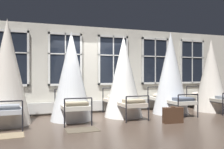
{
  "coord_description": "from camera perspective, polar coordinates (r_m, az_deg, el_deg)",
  "views": [
    {
      "loc": [
        -2.26,
        -7.14,
        1.4
      ],
      "look_at": [
        0.41,
        0.11,
        1.36
      ],
      "focal_mm": 39.29,
      "sensor_mm": 36.0,
      "label": 1
    }
  ],
  "objects": [
    {
      "name": "cot_third",
      "position": [
        7.43,
        -9.44,
        -0.55
      ],
      "size": [
        1.24,
        1.99,
        2.67
      ],
      "rotation": [
        0.0,
        0.0,
        1.57
      ],
      "color": "black",
      "rests_on": "ground"
    },
    {
      "name": "back_wall_with_windows",
      "position": [
        8.77,
        -5.29,
        1.14
      ],
      "size": [
        14.49,
        0.1,
        3.05
      ],
      "primitive_type": "cube",
      "color": "beige",
      "rests_on": "ground"
    },
    {
      "name": "cot_second",
      "position": [
        7.23,
        -23.19,
        0.26
      ],
      "size": [
        1.24,
        2.0,
        2.88
      ],
      "rotation": [
        0.0,
        0.0,
        1.59
      ],
      "color": "black",
      "rests_on": "ground"
    },
    {
      "name": "cot_fifth",
      "position": [
        8.73,
        13.46,
        0.09
      ],
      "size": [
        1.24,
        1.99,
        2.83
      ],
      "rotation": [
        0.0,
        0.0,
        1.56
      ],
      "color": "black",
      "rests_on": "ground"
    },
    {
      "name": "suitcase_dark",
      "position": [
        7.17,
        13.98,
        -9.15
      ],
      "size": [
        0.57,
        0.25,
        0.47
      ],
      "rotation": [
        0.0,
        0.0,
        -0.08
      ],
      "color": "#472D1E",
      "rests_on": "ground"
    },
    {
      "name": "cot_sixth",
      "position": [
        9.82,
        22.03,
        -0.37
      ],
      "size": [
        1.24,
        2.0,
        2.66
      ],
      "rotation": [
        0.0,
        0.0,
        1.55
      ],
      "color": "black",
      "rests_on": "ground"
    },
    {
      "name": "cot_fourth",
      "position": [
        7.92,
        2.71,
        -0.68
      ],
      "size": [
        1.24,
        2.0,
        2.61
      ],
      "rotation": [
        0.0,
        0.0,
        1.6
      ],
      "color": "black",
      "rests_on": "ground"
    },
    {
      "name": "rug_third",
      "position": [
        6.21,
        -6.96,
        -12.66
      ],
      "size": [
        0.8,
        0.56,
        0.01
      ],
      "primitive_type": "cube",
      "rotation": [
        0.0,
        0.0,
        0.0
      ],
      "color": "brown",
      "rests_on": "ground"
    },
    {
      "name": "rug_second",
      "position": [
        6.07,
        -23.63,
        -13.0
      ],
      "size": [
        0.82,
        0.59,
        0.01
      ],
      "primitive_type": "cube",
      "rotation": [
        0.0,
        0.0,
        0.04
      ],
      "color": "#8E7A5B",
      "rests_on": "ground"
    },
    {
      "name": "window_bank",
      "position": [
        8.66,
        -5.09,
        -1.52
      ],
      "size": [
        9.87,
        0.1,
        2.7
      ],
      "color": "black",
      "rests_on": "ground"
    },
    {
      "name": "ground",
      "position": [
        7.62,
        -2.67,
        -10.27
      ],
      "size": [
        26.97,
        26.97,
        0.0
      ],
      "primitive_type": "plane",
      "color": "#4C3D33"
    }
  ]
}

